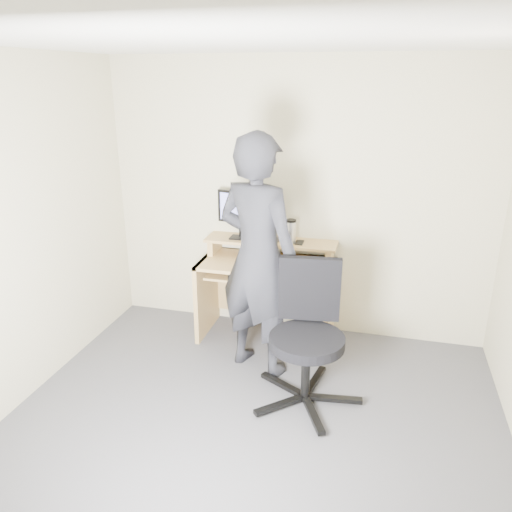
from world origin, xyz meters
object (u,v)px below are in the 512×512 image
at_px(desk, 269,280).
at_px(person, 258,257).
at_px(office_chair, 308,329).
at_px(monitor, 241,211).

height_order(desk, person, person).
xyz_separation_m(office_chair, person, (-0.46, 0.31, 0.41)).
bearing_deg(monitor, office_chair, -37.82).
relative_size(desk, office_chair, 1.15).
bearing_deg(person, monitor, -42.27).
bearing_deg(office_chair, monitor, 122.49).
height_order(monitor, office_chair, monitor).
relative_size(office_chair, person, 0.53).
relative_size(desk, person, 0.61).
relative_size(monitor, office_chair, 0.44).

